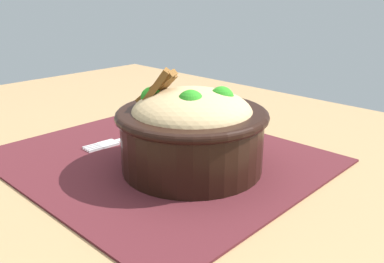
{
  "coord_description": "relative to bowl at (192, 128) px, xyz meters",
  "views": [
    {
      "loc": [
        -0.43,
        0.36,
        0.96
      ],
      "look_at": [
        -0.09,
        0.01,
        0.79
      ],
      "focal_mm": 38.61,
      "sensor_mm": 36.0,
      "label": 1
    }
  ],
  "objects": [
    {
      "name": "bowl",
      "position": [
        0.0,
        0.0,
        0.0
      ],
      "size": [
        0.19,
        0.19,
        0.13
      ],
      "color": "black",
      "rests_on": "placemat"
    },
    {
      "name": "table",
      "position": [
        0.09,
        -0.01,
        -0.13
      ],
      "size": [
        1.19,
        0.86,
        0.74
      ],
      "color": "#99754C",
      "rests_on": "ground_plane"
    },
    {
      "name": "placemat",
      "position": [
        0.06,
        0.0,
        -0.06
      ],
      "size": [
        0.41,
        0.36,
        0.0
      ],
      "primitive_type": "cube",
      "rotation": [
        0.0,
        0.0,
        0.01
      ],
      "color": "#47191E",
      "rests_on": "table"
    },
    {
      "name": "fork",
      "position": [
        0.15,
        0.0,
        -0.05
      ],
      "size": [
        0.02,
        0.14,
        0.0
      ],
      "color": "silver",
      "rests_on": "placemat"
    }
  ]
}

